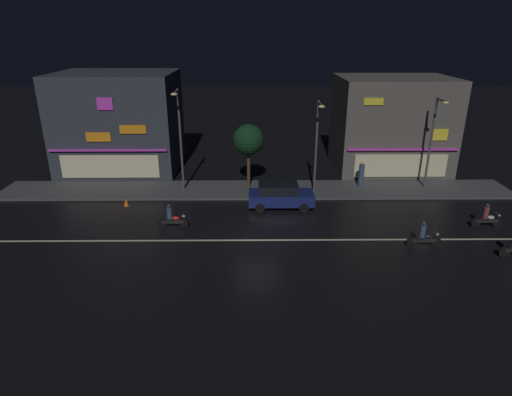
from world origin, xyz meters
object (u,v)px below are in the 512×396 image
at_px(streetlamp_mid, 317,140).
at_px(streetlamp_east, 433,136).
at_px(parked_car_near_kerb, 280,195).
at_px(streetlamp_west, 180,133).
at_px(pedestrian_on_sidewalk, 361,175).
at_px(motorcycle_opposite_lane, 487,217).
at_px(motorcycle_lead, 172,218).
at_px(motorcycle_following, 424,236).
at_px(traffic_cone, 126,202).

xyz_separation_m(streetlamp_mid, streetlamp_east, (8.42, 1.08, 0.03)).
distance_m(streetlamp_mid, parked_car_near_kerb, 4.71).
relative_size(streetlamp_west, pedestrian_on_sidewalk, 3.78).
xyz_separation_m(pedestrian_on_sidewalk, motorcycle_opposite_lane, (5.94, -6.85, -0.39)).
relative_size(parked_car_near_kerb, motorcycle_lead, 2.26).
height_order(streetlamp_west, motorcycle_following, streetlamp_west).
bearing_deg(streetlamp_west, motorcycle_following, -31.21).
distance_m(streetlamp_mid, traffic_cone, 13.63).
distance_m(parked_car_near_kerb, motorcycle_opposite_lane, 12.58).
xyz_separation_m(streetlamp_mid, traffic_cone, (-12.95, -1.96, -3.76)).
distance_m(streetlamp_east, traffic_cone, 21.91).
xyz_separation_m(streetlamp_west, pedestrian_on_sidewalk, (13.14, 0.65, -3.37)).
height_order(streetlamp_mid, streetlamp_east, streetlamp_east).
bearing_deg(traffic_cone, streetlamp_east, 8.10).
relative_size(streetlamp_mid, motorcycle_lead, 3.44).
height_order(streetlamp_mid, motorcycle_following, streetlamp_mid).
xyz_separation_m(streetlamp_west, traffic_cone, (-3.44, -2.69, -4.12)).
distance_m(motorcycle_following, traffic_cone, 18.79).
xyz_separation_m(streetlamp_west, parked_car_near_kerb, (6.90, -3.05, -3.52)).
bearing_deg(streetlamp_east, parked_car_near_kerb, -162.83).
bearing_deg(motorcycle_opposite_lane, motorcycle_following, -157.71).
bearing_deg(motorcycle_following, parked_car_near_kerb, -28.91).
relative_size(streetlamp_east, motorcycle_following, 3.47).
bearing_deg(streetlamp_west, parked_car_near_kerb, -23.86).
height_order(motorcycle_lead, traffic_cone, motorcycle_lead).
distance_m(motorcycle_lead, motorcycle_following, 14.37).
height_order(streetlamp_west, parked_car_near_kerb, streetlamp_west).
distance_m(streetlamp_west, streetlamp_mid, 9.54).
distance_m(streetlamp_east, motorcycle_following, 10.31).
relative_size(streetlamp_west, motorcycle_opposite_lane, 3.80).
bearing_deg(motorcycle_opposite_lane, traffic_cone, 165.59).
relative_size(streetlamp_east, motorcycle_opposite_lane, 3.47).
bearing_deg(motorcycle_following, motorcycle_lead, -2.04).
bearing_deg(streetlamp_mid, streetlamp_west, 175.63).
distance_m(streetlamp_west, streetlamp_east, 17.93).
height_order(motorcycle_lead, motorcycle_following, same).
xyz_separation_m(motorcycle_following, motorcycle_opposite_lane, (4.72, 2.49, 0.00)).
bearing_deg(motorcycle_opposite_lane, motorcycle_lead, 174.26).
bearing_deg(motorcycle_opposite_lane, pedestrian_on_sidewalk, 125.35).
xyz_separation_m(parked_car_near_kerb, motorcycle_lead, (-6.68, -3.08, -0.24)).
distance_m(motorcycle_following, motorcycle_opposite_lane, 5.34).
bearing_deg(pedestrian_on_sidewalk, parked_car_near_kerb, -152.73).
height_order(pedestrian_on_sidewalk, parked_car_near_kerb, pedestrian_on_sidewalk).
bearing_deg(pedestrian_on_sidewalk, streetlamp_east, -7.01).
relative_size(streetlamp_east, motorcycle_lead, 3.47).
bearing_deg(pedestrian_on_sidewalk, motorcycle_lead, -155.71).
distance_m(pedestrian_on_sidewalk, traffic_cone, 16.94).
relative_size(streetlamp_mid, pedestrian_on_sidewalk, 3.42).
bearing_deg(motorcycle_lead, pedestrian_on_sidewalk, 33.91).
xyz_separation_m(streetlamp_east, motorcycle_opposite_lane, (1.16, -6.55, -3.43)).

